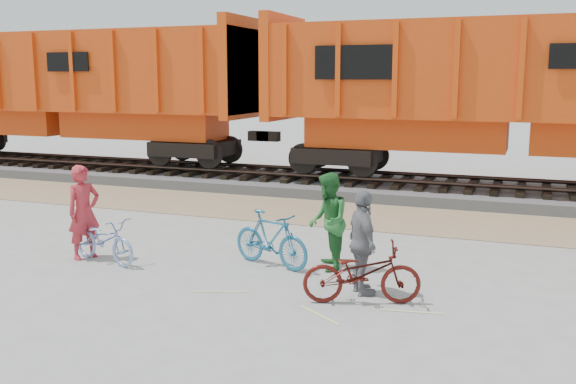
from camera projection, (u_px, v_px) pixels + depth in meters
name	position (u px, v px, depth m)	size (l,w,h in m)	color
ground	(296.00, 284.00, 10.48)	(120.00, 120.00, 0.00)	#9E9E99
gravel_strip	(375.00, 217.00, 15.53)	(120.00, 3.00, 0.02)	#A08663
ballast_bed	(403.00, 188.00, 18.73)	(120.00, 4.00, 0.30)	slate
track	(403.00, 177.00, 18.67)	(120.00, 2.60, 0.24)	black
hopper_car_left	(67.00, 88.00, 22.43)	(14.00, 3.13, 4.65)	black
hopper_car_center	(522.00, 90.00, 17.13)	(14.00, 3.13, 4.65)	black
bicycle_blue	(104.00, 240.00, 11.67)	(0.56, 1.60, 0.84)	#809ED1
bicycle_teal	(271.00, 239.00, 11.39)	(0.47, 1.67, 1.00)	#1D6186
bicycle_maroon	(362.00, 273.00, 9.52)	(0.61, 1.75, 0.92)	#4F120D
person_solo	(84.00, 212.00, 11.86)	(0.64, 0.42, 1.75)	#B42A32
person_man	(328.00, 222.00, 11.16)	(0.83, 0.65, 1.72)	#266C2D
person_woman	(362.00, 243.00, 9.86)	(0.96, 0.40, 1.64)	slate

